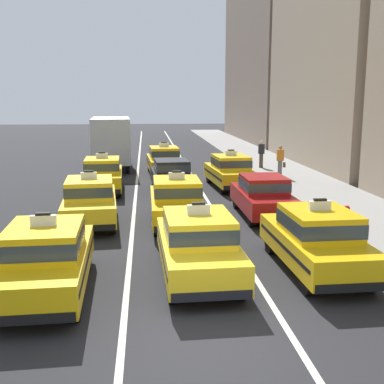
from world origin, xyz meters
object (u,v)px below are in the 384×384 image
at_px(taxi_right_third, 230,171).
at_px(fire_hydrant, 346,215).
at_px(sedan_center_third, 172,175).
at_px(pedestrian_mid_block, 280,161).
at_px(taxi_left_nearest, 46,258).
at_px(taxi_right_nearest, 317,239).
at_px(pedestrian_by_storefront, 261,154).
at_px(taxi_left_third, 103,174).
at_px(sedan_right_second, 263,195).
at_px(taxi_left_second, 90,200).
at_px(taxi_center_second, 177,200).
at_px(box_truck_left_fourth, 111,141).
at_px(taxi_center_nearest, 198,244).
at_px(taxi_center_fourth, 164,160).

height_order(taxi_right_third, fire_hydrant, taxi_right_third).
relative_size(sedan_center_third, pedestrian_mid_block, 2.51).
relative_size(taxi_left_nearest, taxi_right_nearest, 1.01).
distance_m(taxi_right_third, pedestrian_by_storefront, 6.78).
relative_size(taxi_left_third, taxi_right_nearest, 1.01).
xyz_separation_m(taxi_left_third, fire_hydrant, (8.85, -7.83, -0.33)).
xyz_separation_m(sedan_right_second, taxi_right_third, (-0.19, 6.12, 0.03)).
distance_m(sedan_center_third, sedan_right_second, 6.16).
xyz_separation_m(pedestrian_mid_block, fire_hydrant, (-0.65, -10.57, -0.48)).
distance_m(taxi_left_nearest, sedan_center_third, 12.64).
relative_size(taxi_left_second, taxi_right_nearest, 1.02).
xyz_separation_m(taxi_center_second, sedan_right_second, (3.35, 0.83, -0.03)).
height_order(taxi_right_nearest, sedan_right_second, taxi_right_nearest).
xyz_separation_m(box_truck_left_fourth, sedan_right_second, (6.60, -13.90, -0.93)).
relative_size(taxi_left_third, taxi_center_second, 1.01).
xyz_separation_m(taxi_left_second, sedan_center_third, (3.24, 5.74, -0.03)).
bearing_deg(taxi_right_third, sedan_right_second, -88.22).
distance_m(taxi_left_second, sedan_center_third, 6.59).
bearing_deg(sedan_right_second, fire_hydrant, -43.25).
distance_m(taxi_left_third, taxi_right_third, 6.32).
height_order(taxi_left_nearest, taxi_left_second, same).
distance_m(sedan_center_third, taxi_right_nearest, 11.67).
height_order(taxi_left_second, taxi_center_second, same).
height_order(taxi_center_nearest, taxi_right_third, same).
bearing_deg(taxi_left_third, fire_hydrant, -41.49).
bearing_deg(pedestrian_mid_block, taxi_center_second, -124.74).
distance_m(taxi_left_nearest, taxi_center_nearest, 3.63).
xyz_separation_m(taxi_center_fourth, fire_hydrant, (5.70, -13.05, -0.33)).
height_order(sedan_center_third, taxi_right_nearest, taxi_right_nearest).
height_order(taxi_center_nearest, pedestrian_mid_block, taxi_center_nearest).
bearing_deg(fire_hydrant, sedan_center_third, 126.59).
xyz_separation_m(taxi_center_second, taxi_center_fourth, (0.01, 11.66, 0.00)).
relative_size(sedan_center_third, pedestrian_by_storefront, 2.59).
relative_size(taxi_center_second, sedan_right_second, 1.06).
relative_size(taxi_left_third, taxi_center_fourth, 1.00).
bearing_deg(taxi_center_second, sedan_center_third, 88.55).
bearing_deg(taxi_left_second, taxi_center_second, -6.54).
xyz_separation_m(sedan_center_third, sedan_right_second, (3.19, -5.26, 0.00)).
bearing_deg(taxi_right_nearest, taxi_left_second, 139.25).
xyz_separation_m(taxi_center_nearest, taxi_center_fourth, (-0.18, 16.96, 0.00)).
height_order(taxi_center_fourth, pedestrian_mid_block, taxi_center_fourth).
bearing_deg(taxi_left_nearest, sedan_right_second, 45.70).
height_order(taxi_left_second, taxi_center_fourth, same).
bearing_deg(pedestrian_by_storefront, sedan_center_third, -131.24).
bearing_deg(taxi_right_nearest, pedestrian_mid_block, 77.94).
height_order(sedan_right_second, pedestrian_mid_block, pedestrian_mid_block).
height_order(taxi_center_fourth, pedestrian_by_storefront, taxi_center_fourth).
distance_m(box_truck_left_fourth, taxi_center_fourth, 4.57).
xyz_separation_m(box_truck_left_fourth, pedestrian_mid_block, (9.62, -5.55, -0.75)).
relative_size(taxi_center_fourth, taxi_right_nearest, 1.01).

